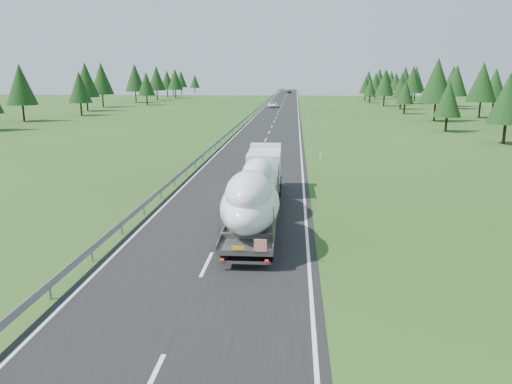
# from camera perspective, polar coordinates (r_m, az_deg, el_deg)

# --- Properties ---
(ground) EXTENTS (400.00, 400.00, 0.00)m
(ground) POSITION_cam_1_polar(r_m,az_deg,el_deg) (22.80, -5.66, -8.25)
(ground) COLOR #254617
(ground) RESTS_ON ground
(road_surface) EXTENTS (10.00, 400.00, 0.02)m
(road_surface) POSITION_cam_1_polar(r_m,az_deg,el_deg) (121.23, 2.65, 9.20)
(road_surface) COLOR black
(road_surface) RESTS_ON ground
(guardrail) EXTENTS (0.10, 400.00, 0.76)m
(guardrail) POSITION_cam_1_polar(r_m,az_deg,el_deg) (121.42, 0.11, 9.50)
(guardrail) COLOR slate
(guardrail) RESTS_ON ground
(marker_posts) EXTENTS (0.13, 350.08, 1.00)m
(marker_posts) POSITION_cam_1_polar(r_m,az_deg,el_deg) (176.07, 5.39, 10.55)
(marker_posts) COLOR silver
(marker_posts) RESTS_ON ground
(highway_sign) EXTENTS (0.08, 0.90, 2.60)m
(highway_sign) POSITION_cam_1_polar(r_m,az_deg,el_deg) (101.15, 6.42, 9.38)
(highway_sign) COLOR slate
(highway_sign) RESTS_ON ground
(tree_line_right) EXTENTS (26.84, 261.25, 12.66)m
(tree_line_right) POSITION_cam_1_polar(r_m,az_deg,el_deg) (119.66, 22.22, 11.53)
(tree_line_right) COLOR black
(tree_line_right) RESTS_ON ground
(tree_line_left) EXTENTS (15.09, 260.73, 12.12)m
(tree_line_left) POSITION_cam_1_polar(r_m,az_deg,el_deg) (127.22, -18.42, 11.85)
(tree_line_left) COLOR black
(tree_line_left) RESTS_ON ground
(boat_truck) EXTENTS (2.95, 17.78, 3.93)m
(boat_truck) POSITION_cam_1_polar(r_m,az_deg,el_deg) (28.54, 0.03, 0.57)
(boat_truck) COLOR silver
(boat_truck) RESTS_ON ground
(distant_van) EXTENTS (3.07, 5.90, 1.59)m
(distant_van) POSITION_cam_1_polar(r_m,az_deg,el_deg) (135.26, 1.92, 9.95)
(distant_van) COLOR white
(distant_van) RESTS_ON ground
(distant_car_dark) EXTENTS (1.91, 3.96, 1.31)m
(distant_car_dark) POSITION_cam_1_polar(r_m,az_deg,el_deg) (248.06, 3.85, 11.34)
(distant_car_dark) COLOR black
(distant_car_dark) RESTS_ON ground
(distant_car_blue) EXTENTS (1.47, 3.92, 1.28)m
(distant_car_blue) POSITION_cam_1_polar(r_m,az_deg,el_deg) (265.95, 3.48, 11.46)
(distant_car_blue) COLOR #1B294D
(distant_car_blue) RESTS_ON ground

